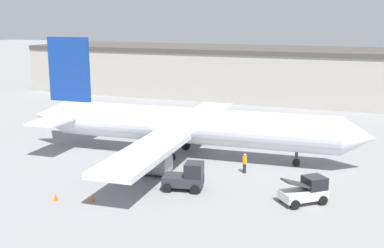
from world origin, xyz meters
name	(u,v)px	position (x,y,z in m)	size (l,w,h in m)	color
ground_plane	(192,157)	(0.00, 0.00, 0.00)	(400.00, 400.00, 0.00)	gray
terminal_building	(245,72)	(-5.12, 38.55, 4.23)	(77.41, 17.79, 8.45)	#ADA89E
airplane	(182,126)	(-0.98, -0.06, 3.09)	(34.85, 30.59, 11.50)	silver
ground_crew_worker	(245,163)	(6.17, -3.02, 0.95)	(0.39, 0.39, 1.78)	#1E2338
baggage_tug	(187,177)	(2.99, -8.78, 1.04)	(3.44, 2.62, 2.25)	#2D2D33
belt_loader_truck	(306,191)	(12.25, -8.15, 0.95)	(3.60, 3.47, 2.01)	silver
safety_cone_near	(92,198)	(-2.65, -13.71, 0.28)	(0.36, 0.36, 0.55)	#EF590F
safety_cone_far	(56,197)	(-5.30, -14.55, 0.28)	(0.36, 0.36, 0.55)	#EF590F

